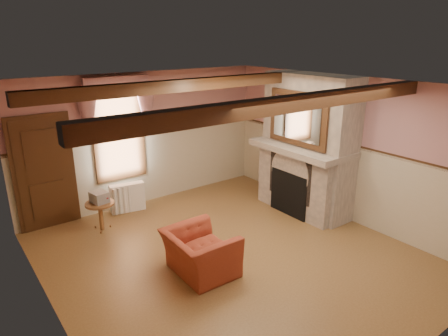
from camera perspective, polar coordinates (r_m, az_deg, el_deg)
floor at (r=6.82m, az=1.01°, el=-12.39°), size 5.50×6.00×0.01m
ceiling at (r=5.90m, az=1.17°, el=11.67°), size 5.50×6.00×0.01m
wall_back at (r=8.68m, az=-11.14°, el=4.14°), size 5.50×0.02×2.80m
wall_front at (r=4.46m, az=25.89°, el=-11.60°), size 5.50×0.02×2.80m
wall_left at (r=5.15m, az=-24.15°, el=-7.31°), size 0.02×6.00×2.80m
wall_right at (r=8.12m, az=16.64°, el=2.71°), size 0.02×6.00×2.80m
wainscot at (r=6.47m, az=1.05°, el=-6.68°), size 5.50×6.00×1.50m
chair_rail at (r=6.19m, az=1.09°, el=-0.37°), size 5.50×6.00×0.08m
firebox at (r=8.24m, az=9.55°, el=-3.52°), size 0.20×0.95×0.90m
armchair at (r=6.23m, az=-3.43°, el=-12.00°), size 0.93×1.06×0.68m
side_table at (r=7.87m, az=-17.17°, el=-6.58°), size 0.60×0.60×0.55m
book_stack at (r=7.75m, az=-17.40°, el=-3.98°), size 0.31×0.36×0.20m
radiator at (r=8.52m, az=-13.62°, el=-4.12°), size 0.72×0.30×0.60m
bowl at (r=8.10m, az=11.05°, el=3.60°), size 0.38×0.38×0.09m
mantel_clock at (r=8.62m, az=7.22°, el=5.05°), size 0.14×0.24×0.20m
oil_lamp at (r=8.47m, az=8.20°, el=5.05°), size 0.11×0.11×0.28m
candle_red at (r=7.79m, az=13.70°, el=3.07°), size 0.06×0.06×0.16m
jar_yellow at (r=7.87m, az=12.94°, el=3.14°), size 0.06×0.06×0.12m
fireplace at (r=8.24m, az=11.96°, el=3.31°), size 0.85×2.00×2.80m
mantel at (r=8.12m, az=11.09°, el=2.85°), size 1.05×2.05×0.12m
overmantel_mirror at (r=7.84m, az=10.44°, el=6.93°), size 0.06×1.44×1.04m
door at (r=8.09m, az=-24.25°, el=-0.83°), size 1.10×0.10×2.10m
window at (r=8.37m, az=-14.86°, el=5.09°), size 1.06×0.08×2.02m
window_drapes at (r=8.17m, az=-14.96°, el=9.07°), size 1.30×0.14×1.40m
ceiling_beam_front at (r=5.02m, az=9.68°, el=9.08°), size 5.50×0.18×0.20m
ceiling_beam_back at (r=6.89m, az=-5.10°, el=11.75°), size 5.50×0.18×0.20m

